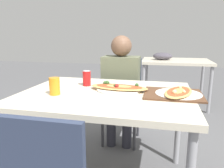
{
  "coord_description": "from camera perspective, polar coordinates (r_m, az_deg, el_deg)",
  "views": [
    {
      "loc": [
        0.39,
        -1.5,
        1.18
      ],
      "look_at": [
        0.04,
        0.03,
        0.82
      ],
      "focal_mm": 35.0,
      "sensor_mm": 36.0,
      "label": 1
    }
  ],
  "objects": [
    {
      "name": "background_table",
      "position": [
        3.8,
        15.71,
        5.18
      ],
      "size": [
        1.1,
        0.8,
        0.88
      ],
      "color": "beige",
      "rests_on": "ground_plane"
    },
    {
      "name": "dining_table",
      "position": [
        1.63,
        -1.61,
        -4.61
      ],
      "size": [
        1.24,
        0.95,
        0.76
      ],
      "color": "beige",
      "rests_on": "ground_plane"
    },
    {
      "name": "chair_far_seated",
      "position": [
        2.44,
        2.78,
        -3.03
      ],
      "size": [
        0.4,
        0.4,
        0.92
      ],
      "rotation": [
        0.0,
        0.0,
        3.14
      ],
      "color": "#2D3851",
      "rests_on": "ground_plane"
    },
    {
      "name": "serving_tray",
      "position": [
        1.6,
        15.68,
        -2.57
      ],
      "size": [
        0.4,
        0.34,
        0.01
      ],
      "color": "brown",
      "rests_on": "dining_table"
    },
    {
      "name": "drink_glass",
      "position": [
        1.59,
        -14.78,
        -0.54
      ],
      "size": [
        0.07,
        0.07,
        0.12
      ],
      "color": "orange",
      "rests_on": "dining_table"
    },
    {
      "name": "person_seated",
      "position": [
        2.29,
        2.32,
        0.54
      ],
      "size": [
        0.38,
        0.26,
        1.17
      ],
      "rotation": [
        0.0,
        0.0,
        3.14
      ],
      "color": "#2D2D38",
      "rests_on": "ground_plane"
    },
    {
      "name": "pizza_second",
      "position": [
        1.6,
        16.96,
        -2.26
      ],
      "size": [
        0.32,
        0.41,
        0.06
      ],
      "color": "white",
      "rests_on": "dining_table"
    },
    {
      "name": "soda_can",
      "position": [
        1.82,
        -6.62,
        1.5
      ],
      "size": [
        0.07,
        0.07,
        0.12
      ],
      "color": "red",
      "rests_on": "dining_table"
    },
    {
      "name": "pizza_main",
      "position": [
        1.67,
        1.79,
        -1.01
      ],
      "size": [
        0.46,
        0.34,
        0.06
      ],
      "color": "white",
      "rests_on": "dining_table"
    }
  ]
}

